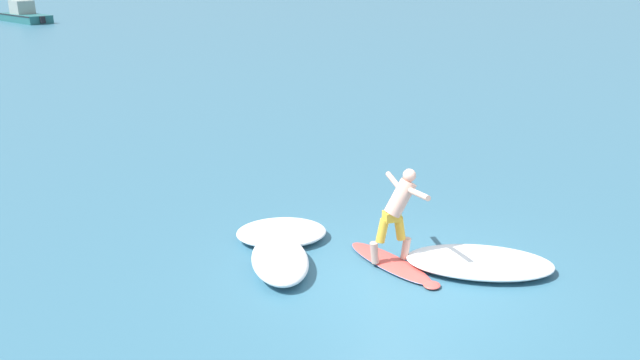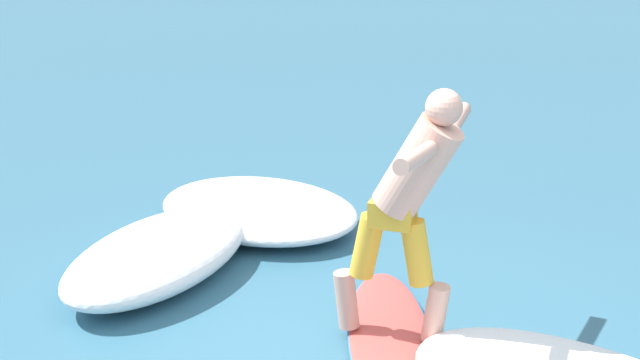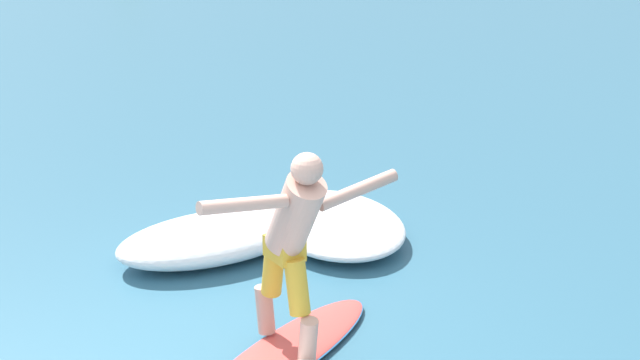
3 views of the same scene
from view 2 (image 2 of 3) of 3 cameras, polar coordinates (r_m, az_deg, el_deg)
surfboard at (r=6.68m, az=3.75°, el=-8.57°), size 1.19×2.06×0.21m
surfer at (r=6.28m, az=4.92°, el=-0.75°), size 1.08×1.23×1.59m
wave_foam_at_tail at (r=8.41m, az=-3.27°, el=-1.59°), size 1.99×2.06×0.27m
wave_foam_beside at (r=7.57m, az=-8.67°, el=-4.01°), size 1.96×1.88×0.35m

